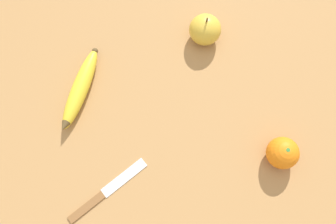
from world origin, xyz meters
name	(u,v)px	position (x,y,z in m)	size (l,w,h in m)	color
ground_plane	(131,115)	(0.00, 0.00, 0.00)	(3.00, 3.00, 0.00)	#A87A47
banana	(80,89)	(-0.08, 0.10, 0.02)	(0.16, 0.18, 0.04)	yellow
orange	(283,153)	(0.26, -0.23, 0.03)	(0.07, 0.07, 0.07)	orange
apple	(205,30)	(0.24, 0.11, 0.03)	(0.08, 0.08, 0.08)	gold
paring_knife	(105,193)	(-0.12, -0.13, 0.00)	(0.20, 0.06, 0.01)	silver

